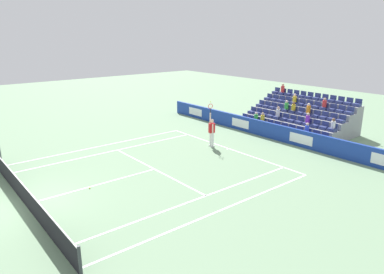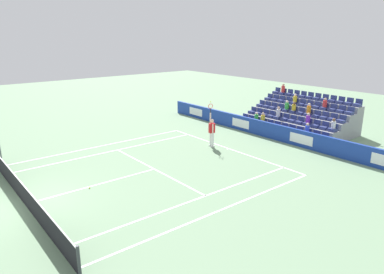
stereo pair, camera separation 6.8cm
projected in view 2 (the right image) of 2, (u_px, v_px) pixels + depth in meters
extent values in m
plane|color=gray|center=(25.00, 204.00, 14.76)|extent=(80.00, 80.00, 0.00)
cube|color=white|center=(229.00, 149.00, 21.91)|extent=(10.97, 0.10, 0.01)
cube|color=white|center=(154.00, 169.00, 18.61)|extent=(8.23, 0.10, 0.01)
cube|color=white|center=(97.00, 185.00, 16.68)|extent=(0.10, 6.40, 0.01)
cube|color=white|center=(111.00, 151.00, 21.41)|extent=(0.10, 11.89, 0.01)
cube|color=white|center=(198.00, 199.00, 15.26)|extent=(0.10, 11.89, 0.01)
cube|color=white|center=(101.00, 146.00, 22.44)|extent=(0.10, 11.89, 0.01)
cube|color=white|center=(219.00, 211.00, 14.23)|extent=(0.10, 11.89, 0.01)
cube|color=white|center=(228.00, 149.00, 21.85)|extent=(0.10, 0.20, 0.01)
cube|color=#193899|center=(269.00, 130.00, 24.06)|extent=(20.69, 0.20, 1.06)
cube|color=white|center=(301.00, 139.00, 22.06)|extent=(1.66, 0.01, 0.59)
cube|color=white|center=(241.00, 123.00, 25.93)|extent=(1.66, 0.01, 0.59)
cube|color=white|center=(196.00, 112.00, 29.80)|extent=(1.66, 0.01, 0.59)
cylinder|color=#33383D|center=(79.00, 262.00, 10.17)|extent=(0.10, 0.10, 1.07)
cube|color=black|center=(23.00, 194.00, 14.63)|extent=(11.77, 0.02, 0.92)
cube|color=white|center=(22.00, 184.00, 14.50)|extent=(11.77, 0.04, 0.04)
cylinder|color=white|center=(213.00, 140.00, 22.13)|extent=(0.16, 0.16, 0.90)
cylinder|color=white|center=(211.00, 139.00, 22.34)|extent=(0.16, 0.16, 0.90)
cube|color=white|center=(212.00, 146.00, 22.25)|extent=(0.18, 0.28, 0.08)
cube|color=white|center=(211.00, 145.00, 22.46)|extent=(0.18, 0.28, 0.08)
cube|color=red|center=(212.00, 128.00, 22.03)|extent=(0.30, 0.40, 0.60)
sphere|color=beige|center=(212.00, 121.00, 21.90)|extent=(0.24, 0.24, 0.24)
cylinder|color=beige|center=(210.00, 118.00, 22.05)|extent=(0.09, 0.09, 0.62)
cylinder|color=beige|center=(213.00, 129.00, 21.81)|extent=(0.09, 0.09, 0.56)
cylinder|color=black|center=(210.00, 111.00, 21.92)|extent=(0.04, 0.04, 0.28)
torus|color=red|center=(211.00, 106.00, 21.85)|extent=(0.11, 0.31, 0.31)
sphere|color=#D1E533|center=(211.00, 102.00, 21.77)|extent=(0.07, 0.07, 0.07)
cube|color=gray|center=(279.00, 132.00, 24.79)|extent=(7.44, 0.95, 0.42)
cube|color=navy|center=(323.00, 139.00, 22.16)|extent=(0.48, 0.44, 0.20)
cube|color=navy|center=(326.00, 134.00, 22.21)|extent=(0.48, 0.04, 0.30)
cube|color=navy|center=(315.00, 137.00, 22.62)|extent=(0.48, 0.44, 0.20)
cube|color=navy|center=(317.00, 132.00, 22.67)|extent=(0.48, 0.04, 0.30)
cube|color=navy|center=(306.00, 135.00, 23.08)|extent=(0.48, 0.44, 0.20)
cube|color=navy|center=(308.00, 130.00, 23.13)|extent=(0.48, 0.04, 0.30)
cube|color=navy|center=(298.00, 133.00, 23.55)|extent=(0.48, 0.44, 0.20)
cube|color=navy|center=(300.00, 128.00, 23.60)|extent=(0.48, 0.04, 0.30)
cube|color=navy|center=(290.00, 131.00, 24.01)|extent=(0.48, 0.44, 0.20)
cube|color=navy|center=(293.00, 127.00, 24.06)|extent=(0.48, 0.04, 0.30)
cube|color=navy|center=(283.00, 129.00, 24.47)|extent=(0.48, 0.44, 0.20)
cube|color=navy|center=(285.00, 125.00, 24.52)|extent=(0.48, 0.04, 0.30)
cube|color=navy|center=(276.00, 127.00, 24.94)|extent=(0.48, 0.44, 0.20)
cube|color=navy|center=(278.00, 123.00, 24.99)|extent=(0.48, 0.04, 0.30)
cube|color=navy|center=(269.00, 125.00, 25.40)|extent=(0.48, 0.44, 0.20)
cube|color=navy|center=(271.00, 122.00, 25.45)|extent=(0.48, 0.04, 0.30)
cube|color=navy|center=(262.00, 124.00, 25.87)|extent=(0.48, 0.44, 0.20)
cube|color=navy|center=(264.00, 120.00, 25.92)|extent=(0.48, 0.04, 0.30)
cube|color=navy|center=(256.00, 122.00, 26.33)|extent=(0.48, 0.44, 0.20)
cube|color=navy|center=(258.00, 118.00, 26.38)|extent=(0.48, 0.04, 0.30)
cube|color=navy|center=(249.00, 121.00, 26.79)|extent=(0.48, 0.44, 0.20)
cube|color=navy|center=(251.00, 117.00, 26.84)|extent=(0.48, 0.04, 0.30)
cube|color=navy|center=(243.00, 119.00, 27.26)|extent=(0.48, 0.44, 0.20)
cube|color=navy|center=(245.00, 116.00, 27.31)|extent=(0.48, 0.04, 0.30)
cube|color=gray|center=(288.00, 127.00, 25.31)|extent=(7.44, 0.95, 0.84)
cube|color=navy|center=(332.00, 130.00, 22.61)|extent=(0.48, 0.44, 0.20)
cube|color=navy|center=(335.00, 126.00, 22.66)|extent=(0.48, 0.04, 0.30)
cube|color=navy|center=(324.00, 128.00, 23.07)|extent=(0.48, 0.44, 0.20)
cube|color=navy|center=(326.00, 124.00, 23.12)|extent=(0.48, 0.04, 0.30)
cube|color=navy|center=(315.00, 126.00, 23.54)|extent=(0.48, 0.44, 0.20)
cube|color=navy|center=(317.00, 122.00, 23.59)|extent=(0.48, 0.04, 0.30)
cube|color=navy|center=(307.00, 124.00, 24.00)|extent=(0.48, 0.44, 0.20)
cube|color=navy|center=(309.00, 120.00, 24.05)|extent=(0.48, 0.04, 0.30)
cube|color=navy|center=(299.00, 123.00, 24.46)|extent=(0.48, 0.44, 0.20)
cube|color=navy|center=(301.00, 119.00, 24.51)|extent=(0.48, 0.04, 0.30)
cube|color=navy|center=(292.00, 121.00, 24.93)|extent=(0.48, 0.44, 0.20)
cube|color=navy|center=(294.00, 117.00, 24.98)|extent=(0.48, 0.04, 0.30)
cube|color=navy|center=(285.00, 119.00, 25.39)|extent=(0.48, 0.44, 0.20)
cube|color=navy|center=(287.00, 116.00, 25.44)|extent=(0.48, 0.04, 0.30)
cube|color=navy|center=(278.00, 118.00, 25.86)|extent=(0.48, 0.44, 0.20)
cube|color=navy|center=(280.00, 114.00, 25.91)|extent=(0.48, 0.04, 0.30)
cube|color=navy|center=(271.00, 116.00, 26.32)|extent=(0.48, 0.44, 0.20)
cube|color=navy|center=(273.00, 113.00, 26.37)|extent=(0.48, 0.04, 0.30)
cube|color=navy|center=(264.00, 115.00, 26.78)|extent=(0.48, 0.44, 0.20)
cube|color=navy|center=(266.00, 111.00, 26.83)|extent=(0.48, 0.04, 0.30)
cube|color=navy|center=(258.00, 113.00, 27.25)|extent=(0.48, 0.44, 0.20)
cube|color=navy|center=(260.00, 110.00, 27.30)|extent=(0.48, 0.04, 0.30)
cube|color=navy|center=(252.00, 112.00, 27.71)|extent=(0.48, 0.44, 0.20)
cube|color=navy|center=(254.00, 109.00, 27.76)|extent=(0.48, 0.04, 0.30)
cube|color=gray|center=(296.00, 122.00, 25.82)|extent=(7.44, 0.95, 1.26)
cube|color=navy|center=(341.00, 121.00, 23.06)|extent=(0.48, 0.44, 0.20)
cube|color=navy|center=(343.00, 117.00, 23.11)|extent=(0.48, 0.04, 0.30)
cube|color=navy|center=(332.00, 120.00, 23.53)|extent=(0.48, 0.44, 0.20)
cube|color=navy|center=(334.00, 115.00, 23.58)|extent=(0.48, 0.04, 0.30)
cube|color=navy|center=(324.00, 118.00, 23.99)|extent=(0.48, 0.44, 0.20)
cube|color=navy|center=(326.00, 114.00, 24.04)|extent=(0.48, 0.04, 0.30)
cube|color=navy|center=(316.00, 116.00, 24.45)|extent=(0.48, 0.44, 0.20)
cube|color=navy|center=(318.00, 112.00, 24.50)|extent=(0.48, 0.04, 0.30)
cube|color=navy|center=(308.00, 115.00, 24.92)|extent=(0.48, 0.44, 0.20)
cube|color=navy|center=(310.00, 111.00, 24.97)|extent=(0.48, 0.04, 0.30)
cube|color=navy|center=(300.00, 113.00, 25.38)|extent=(0.48, 0.44, 0.20)
cube|color=navy|center=(302.00, 109.00, 25.43)|extent=(0.48, 0.04, 0.30)
cube|color=navy|center=(293.00, 112.00, 25.85)|extent=(0.48, 0.44, 0.20)
cube|color=navy|center=(295.00, 108.00, 25.90)|extent=(0.48, 0.04, 0.30)
cube|color=navy|center=(286.00, 110.00, 26.31)|extent=(0.48, 0.44, 0.20)
cube|color=navy|center=(288.00, 107.00, 26.36)|extent=(0.48, 0.04, 0.30)
cube|color=navy|center=(279.00, 109.00, 26.77)|extent=(0.48, 0.44, 0.20)
cube|color=navy|center=(281.00, 106.00, 26.82)|extent=(0.48, 0.04, 0.30)
cube|color=navy|center=(273.00, 108.00, 27.24)|extent=(0.48, 0.44, 0.20)
cube|color=navy|center=(275.00, 104.00, 27.29)|extent=(0.48, 0.04, 0.30)
cube|color=navy|center=(266.00, 107.00, 27.70)|extent=(0.48, 0.44, 0.20)
cube|color=navy|center=(268.00, 103.00, 27.75)|extent=(0.48, 0.04, 0.30)
cube|color=navy|center=(260.00, 105.00, 28.16)|extent=(0.48, 0.44, 0.20)
cube|color=navy|center=(262.00, 102.00, 28.22)|extent=(0.48, 0.04, 0.30)
cube|color=gray|center=(304.00, 118.00, 26.33)|extent=(7.44, 0.95, 1.68)
cube|color=navy|center=(349.00, 113.00, 23.52)|extent=(0.48, 0.44, 0.20)
cube|color=navy|center=(351.00, 109.00, 23.57)|extent=(0.48, 0.04, 0.30)
cube|color=navy|center=(341.00, 111.00, 23.98)|extent=(0.48, 0.44, 0.20)
cube|color=navy|center=(342.00, 107.00, 24.03)|extent=(0.48, 0.04, 0.30)
cube|color=navy|center=(332.00, 110.00, 24.44)|extent=(0.48, 0.44, 0.20)
cube|color=navy|center=(334.00, 106.00, 24.49)|extent=(0.48, 0.04, 0.30)
cube|color=navy|center=(324.00, 109.00, 24.91)|extent=(0.48, 0.44, 0.20)
cube|color=navy|center=(326.00, 105.00, 24.96)|extent=(0.48, 0.04, 0.30)
cube|color=navy|center=(316.00, 107.00, 25.37)|extent=(0.48, 0.44, 0.20)
cube|color=navy|center=(318.00, 103.00, 25.42)|extent=(0.48, 0.04, 0.30)
cube|color=navy|center=(309.00, 106.00, 25.84)|extent=(0.48, 0.44, 0.20)
cube|color=navy|center=(310.00, 102.00, 25.89)|extent=(0.48, 0.04, 0.30)
cube|color=navy|center=(301.00, 105.00, 26.30)|extent=(0.48, 0.44, 0.20)
cube|color=navy|center=(303.00, 101.00, 26.35)|extent=(0.48, 0.04, 0.30)
cube|color=navy|center=(294.00, 103.00, 26.76)|extent=(0.48, 0.44, 0.20)
cube|color=navy|center=(296.00, 100.00, 26.81)|extent=(0.48, 0.04, 0.30)
cube|color=navy|center=(287.00, 102.00, 27.23)|extent=(0.48, 0.44, 0.20)
cube|color=navy|center=(289.00, 99.00, 27.28)|extent=(0.48, 0.04, 0.30)
cube|color=navy|center=(281.00, 101.00, 27.69)|extent=(0.48, 0.44, 0.20)
cube|color=navy|center=(283.00, 98.00, 27.74)|extent=(0.48, 0.04, 0.30)
cube|color=navy|center=(275.00, 100.00, 28.15)|extent=(0.48, 0.44, 0.20)
cube|color=navy|center=(276.00, 97.00, 28.21)|extent=(0.48, 0.04, 0.30)
cube|color=navy|center=(268.00, 99.00, 28.62)|extent=(0.48, 0.44, 0.20)
cube|color=navy|center=(270.00, 96.00, 28.67)|extent=(0.48, 0.04, 0.30)
cube|color=gray|center=(311.00, 113.00, 26.84)|extent=(7.44, 0.95, 2.10)
cube|color=navy|center=(357.00, 105.00, 23.97)|extent=(0.48, 0.44, 0.20)
cube|color=navy|center=(359.00, 101.00, 24.02)|extent=(0.48, 0.04, 0.30)
cube|color=navy|center=(348.00, 104.00, 24.43)|extent=(0.48, 0.44, 0.20)
cube|color=navy|center=(350.00, 100.00, 24.48)|extent=(0.48, 0.04, 0.30)
cube|color=navy|center=(340.00, 102.00, 24.90)|extent=(0.48, 0.44, 0.20)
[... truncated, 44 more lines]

